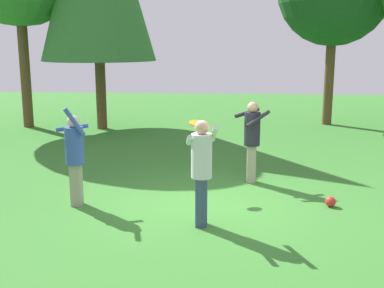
{
  "coord_description": "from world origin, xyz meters",
  "views": [
    {
      "loc": [
        0.33,
        -8.42,
        2.98
      ],
      "look_at": [
        -0.31,
        0.64,
        1.05
      ],
      "focal_mm": 44.86,
      "sensor_mm": 36.0,
      "label": 1
    }
  ],
  "objects": [
    {
      "name": "ground_plane",
      "position": [
        0.0,
        0.0,
        0.0
      ],
      "size": [
        40.0,
        40.0,
        0.0
      ],
      "primitive_type": "plane",
      "color": "#387A2D"
    },
    {
      "name": "person_bystander",
      "position": [
        -0.05,
        -0.92,
        1.06
      ],
      "size": [
        0.54,
        0.64,
        1.77
      ],
      "rotation": [
        0.0,
        0.0,
        1.68
      ],
      "color": "#38476B",
      "rests_on": "ground_plane"
    },
    {
      "name": "person_thrower",
      "position": [
        -2.42,
        -0.06,
        1.01
      ],
      "size": [
        0.64,
        0.64,
        1.87
      ],
      "rotation": [
        0.0,
        0.0,
        0.43
      ],
      "color": "gray",
      "rests_on": "ground_plane"
    },
    {
      "name": "frisbee",
      "position": [
        -0.26,
        0.94,
        1.41
      ],
      "size": [
        0.32,
        0.32,
        0.09
      ],
      "color": "orange"
    },
    {
      "name": "ball_red",
      "position": [
        2.29,
        0.18,
        0.1
      ],
      "size": [
        0.19,
        0.19,
        0.19
      ],
      "primitive_type": "sphere",
      "color": "red",
      "rests_on": "ground_plane"
    },
    {
      "name": "person_catcher",
      "position": [
        0.9,
        1.67,
        1.05
      ],
      "size": [
        0.76,
        0.72,
        1.76
      ],
      "rotation": [
        0.0,
        0.0,
        -2.58
      ],
      "color": "gray",
      "rests_on": "ground_plane"
    }
  ]
}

